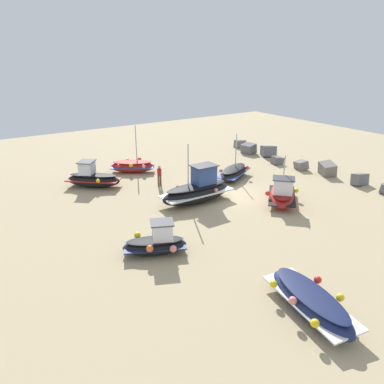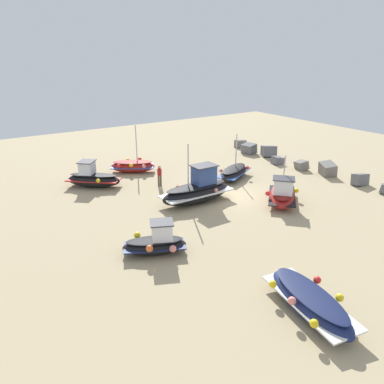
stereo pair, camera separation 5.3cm
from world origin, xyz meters
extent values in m
plane|color=tan|center=(0.00, 0.00, 0.00)|extent=(56.84, 56.84, 0.00)
ellipsoid|color=black|center=(-0.35, -2.83, 0.61)|extent=(1.80, 5.09, 1.29)
cube|color=white|center=(-0.35, -2.83, 0.68)|extent=(1.82, 4.89, 0.16)
ellipsoid|color=black|center=(-0.35, -2.83, 1.13)|extent=(1.55, 4.48, 0.25)
cube|color=#2D4784|center=(-0.35, -2.25, 1.83)|extent=(1.06, 1.41, 1.20)
cube|color=#333338|center=(-0.35, -2.25, 2.46)|extent=(1.23, 1.64, 0.06)
cylinder|color=#B7B7BC|center=(-0.35, -3.49, 2.64)|extent=(0.08, 0.08, 2.83)
sphere|color=orange|center=(-1.32, -3.71, 0.97)|extent=(0.24, 0.24, 0.24)
sphere|color=#EA7F75|center=(0.61, -1.95, 0.99)|extent=(0.24, 0.24, 0.24)
ellipsoid|color=maroon|center=(-8.79, -3.55, 0.47)|extent=(3.14, 3.84, 0.98)
cube|color=#2D4C9E|center=(-8.79, -3.55, 0.52)|extent=(3.09, 3.73, 0.12)
ellipsoid|color=maroon|center=(-8.79, -3.55, 0.86)|extent=(2.75, 3.37, 0.19)
cylinder|color=#B7B7BC|center=(-8.57, -3.21, 2.44)|extent=(0.08, 0.08, 3.00)
sphere|color=#EA7F75|center=(-7.55, -3.13, 0.74)|extent=(0.32, 0.32, 0.32)
sphere|color=red|center=(-9.21, -2.68, 0.88)|extent=(0.32, 0.32, 0.32)
sphere|color=yellow|center=(-8.09, -3.99, 0.83)|extent=(0.32, 0.32, 0.32)
sphere|color=yellow|center=(-9.76, -3.54, 0.79)|extent=(0.32, 0.32, 0.32)
sphere|color=red|center=(-8.63, -4.85, 0.78)|extent=(0.32, 0.32, 0.32)
ellipsoid|color=navy|center=(11.21, -5.45, 0.44)|extent=(4.59, 2.27, 0.95)
cube|color=white|center=(11.21, -5.45, 0.48)|extent=(4.42, 2.25, 0.15)
ellipsoid|color=#151E45|center=(11.21, -5.45, 0.81)|extent=(4.03, 1.96, 0.21)
sphere|color=yellow|center=(12.27, -6.51, 0.67)|extent=(0.31, 0.31, 0.31)
sphere|color=yellow|center=(11.97, -4.74, 0.82)|extent=(0.31, 0.31, 0.31)
sphere|color=#EA7F75|center=(11.06, -6.28, 0.75)|extent=(0.31, 0.31, 0.31)
sphere|color=red|center=(10.77, -4.51, 0.83)|extent=(0.31, 0.31, 0.31)
sphere|color=yellow|center=(9.85, -6.05, 0.69)|extent=(0.31, 0.31, 0.31)
ellipsoid|color=black|center=(4.00, -8.29, 0.38)|extent=(2.54, 3.43, 0.82)
cube|color=navy|center=(4.00, -8.29, 0.41)|extent=(2.50, 3.33, 0.13)
ellipsoid|color=black|center=(4.00, -8.29, 0.69)|extent=(2.21, 3.01, 0.18)
cube|color=white|center=(4.16, -7.94, 1.19)|extent=(1.19, 1.25, 0.87)
cube|color=#333338|center=(4.16, -7.94, 1.65)|extent=(1.38, 1.45, 0.06)
sphere|color=yellow|center=(2.93, -8.72, 0.64)|extent=(0.34, 0.34, 0.34)
sphere|color=orange|center=(4.60, -8.87, 0.70)|extent=(0.34, 0.34, 0.34)
sphere|color=yellow|center=(3.39, -7.71, 0.63)|extent=(0.34, 0.34, 0.34)
sphere|color=#EA7F75|center=(5.06, -7.87, 0.59)|extent=(0.34, 0.34, 0.34)
ellipsoid|color=black|center=(-7.08, -7.48, 0.50)|extent=(3.82, 4.05, 1.11)
cube|color=maroon|center=(-7.08, -7.48, 0.55)|extent=(3.71, 3.93, 0.19)
ellipsoid|color=black|center=(-7.08, -7.48, 0.92)|extent=(3.32, 3.53, 0.26)
cube|color=silver|center=(-7.36, -7.80, 1.45)|extent=(1.43, 1.41, 0.91)
cube|color=#333338|center=(-7.36, -7.80, 1.93)|extent=(1.66, 1.64, 0.06)
sphere|color=yellow|center=(-5.96, -7.54, 0.79)|extent=(0.29, 0.29, 0.29)
sphere|color=orange|center=(-8.21, -7.42, 0.92)|extent=(0.29, 0.29, 0.29)
ellipsoid|color=maroon|center=(2.80, 1.88, 0.44)|extent=(3.94, 4.01, 0.91)
cube|color=black|center=(2.80, 1.88, 0.48)|extent=(3.87, 3.93, 0.10)
ellipsoid|color=maroon|center=(2.80, 1.88, 0.81)|extent=(3.46, 3.52, 0.17)
cube|color=white|center=(3.21, 1.46, 1.36)|extent=(1.55, 1.55, 0.98)
cube|color=#333338|center=(3.21, 1.46, 1.88)|extent=(1.80, 1.80, 0.06)
cylinder|color=#B7B7BC|center=(2.62, 2.07, 2.02)|extent=(0.08, 0.08, 2.30)
sphere|color=yellow|center=(3.00, 3.03, 0.67)|extent=(0.32, 0.32, 0.32)
sphere|color=red|center=(2.61, 0.73, 0.83)|extent=(0.32, 0.32, 0.32)
ellipsoid|color=black|center=(-2.81, 2.41, 0.45)|extent=(3.12, 4.09, 0.92)
cube|color=#2D4C9E|center=(-2.81, 2.41, 0.50)|extent=(3.09, 3.97, 0.08)
ellipsoid|color=black|center=(-2.81, 2.41, 0.83)|extent=(2.74, 3.59, 0.15)
cylinder|color=#B7B7BC|center=(-2.94, 2.64, 2.22)|extent=(0.08, 0.08, 2.63)
sphere|color=red|center=(-2.39, 3.40, 0.84)|extent=(0.29, 0.29, 0.29)
sphere|color=#EA7F75|center=(-3.23, 1.41, 0.71)|extent=(0.29, 0.29, 0.29)
cylinder|color=brown|center=(-4.50, -3.25, 0.41)|extent=(0.14, 0.14, 0.83)
cylinder|color=brown|center=(-4.55, -3.41, 0.41)|extent=(0.14, 0.14, 0.83)
cylinder|color=maroon|center=(-4.52, -3.33, 1.10)|extent=(0.32, 0.32, 0.55)
sphere|color=tan|center=(-4.52, -3.33, 1.49)|extent=(0.22, 0.22, 0.22)
cube|color=slate|center=(-10.50, 9.61, 0.37)|extent=(0.76, 1.37, 0.90)
cube|color=slate|center=(-8.00, 8.60, 0.48)|extent=(1.41, 1.34, 1.10)
cube|color=slate|center=(-6.23, 9.54, 0.50)|extent=(1.91, 1.87, 1.23)
cube|color=slate|center=(-3.86, 8.31, 0.32)|extent=(1.07, 1.13, 0.78)
cube|color=slate|center=(-1.55, 8.80, 0.36)|extent=(1.30, 1.17, 0.98)
cube|color=slate|center=(0.74, 9.26, 0.51)|extent=(1.68, 1.65, 1.31)
cube|color=slate|center=(3.56, 9.42, 0.42)|extent=(0.89, 1.40, 1.08)
camera|label=1|loc=(18.41, -15.65, 9.36)|focal=34.39mm
camera|label=2|loc=(18.44, -15.60, 9.36)|focal=34.39mm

